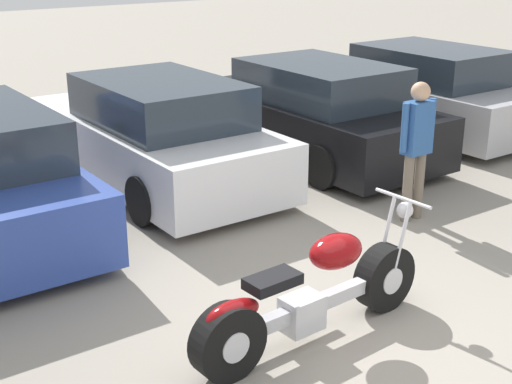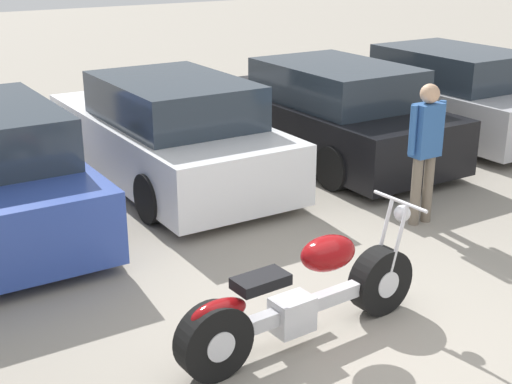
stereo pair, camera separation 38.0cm
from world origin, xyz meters
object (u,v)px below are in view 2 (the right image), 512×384
object	(u,v)px
person_standing	(426,142)
parked_car_silver	(441,94)
parked_car_white	(168,133)
motorcycle	(301,298)
parked_car_black	(326,114)

from	to	relation	value
person_standing	parked_car_silver	bearing A→B (deg)	41.71
parked_car_white	parked_car_silver	bearing A→B (deg)	-1.24
person_standing	parked_car_white	bearing A→B (deg)	121.17
parked_car_white	person_standing	distance (m)	3.55
motorcycle	person_standing	xyz separation A→B (m)	(2.73, 1.41, 0.58)
motorcycle	parked_car_silver	world-z (taller)	parked_car_silver
parked_car_white	parked_car_silver	distance (m)	5.10
parked_car_white	person_standing	world-z (taller)	person_standing
person_standing	parked_car_black	bearing A→B (deg)	75.54
parked_car_white	parked_car_black	bearing A→B (deg)	-5.18
parked_car_silver	parked_car_white	bearing A→B (deg)	178.76
parked_car_black	person_standing	size ratio (longest dim) A/B	2.69
parked_car_silver	person_standing	distance (m)	4.39
parked_car_black	parked_car_silver	world-z (taller)	same
parked_car_white	parked_car_black	world-z (taller)	same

